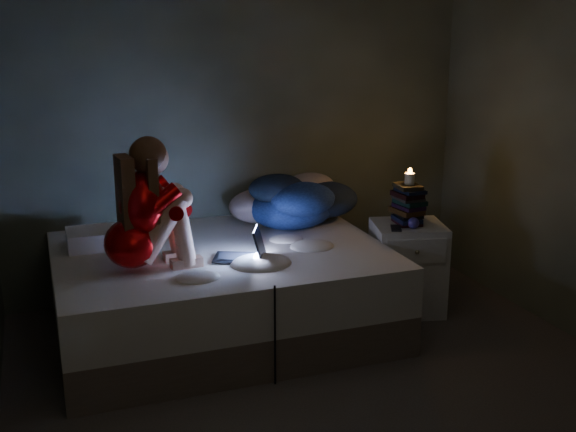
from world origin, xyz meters
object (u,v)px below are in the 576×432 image
bed (222,290)px  nightstand (407,268)px  laptop (238,243)px  candle (410,179)px  phone (401,229)px  woman (130,205)px

bed → nightstand: bearing=-4.4°
laptop → nightstand: laptop is taller
laptop → candle: candle is taller
phone → candle: bearing=56.3°
woman → candle: bearing=-1.4°
bed → woman: size_ratio=2.63×
laptop → nightstand: bearing=30.6°
woman → phone: size_ratio=5.82×
nightstand → phone: phone is taller
woman → laptop: size_ratio=2.59×
woman → nightstand: size_ratio=1.25×
woman → phone: bearing=-4.9°
laptop → bed: bearing=125.8°
laptop → woman: bearing=-157.8°
candle → phone: (-0.11, -0.12, -0.32)m
bed → phone: (1.23, -0.21, 0.37)m
nightstand → bed: bearing=-169.8°
bed → phone: size_ratio=15.29×
bed → nightstand: (1.36, -0.10, 0.03)m
bed → candle: (1.35, -0.09, 0.69)m
laptop → nightstand: (1.30, 0.15, -0.37)m
bed → laptop: size_ratio=6.79×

